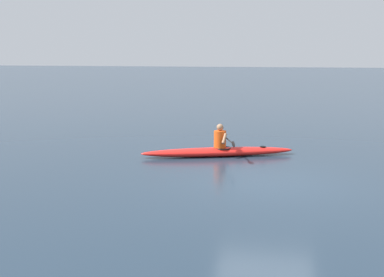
# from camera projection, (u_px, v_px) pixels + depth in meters

# --- Properties ---
(ground_plane) EXTENTS (160.00, 160.00, 0.00)m
(ground_plane) POSITION_uv_depth(u_px,v_px,m) (267.00, 182.00, 12.34)
(ground_plane) COLOR #1E2D3D
(kayak) EXTENTS (4.69, 1.97, 0.27)m
(kayak) POSITION_uv_depth(u_px,v_px,m) (218.00, 152.00, 15.34)
(kayak) COLOR red
(kayak) RESTS_ON ground
(kayaker) EXTENTS (0.77, 2.32, 0.73)m
(kayaker) POSITION_uv_depth(u_px,v_px,m) (221.00, 138.00, 15.28)
(kayaker) COLOR #E04C14
(kayaker) RESTS_ON kayak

